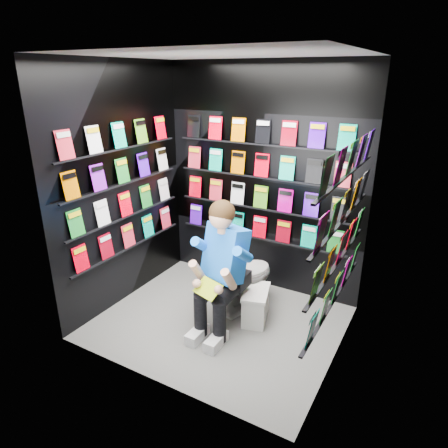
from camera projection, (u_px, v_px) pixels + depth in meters
The scene contains 14 objects.
floor at pixel (219, 322), 4.19m from camera, with size 2.40×2.40×0.00m, color slate.
ceiling at pixel (217, 54), 3.27m from camera, with size 2.40×2.40×0.00m, color white.
wall_back at pixel (262, 181), 4.55m from camera, with size 2.40×0.04×2.60m, color black.
wall_front at pixel (149, 241), 2.92m from camera, with size 2.40×0.04×2.60m, color black.
wall_left at pixel (122, 188), 4.29m from camera, with size 0.04×2.00×2.60m, color black.
wall_right at pixel (348, 227), 3.18m from camera, with size 0.04×2.00×2.60m, color black.
comics_back at pixel (261, 181), 4.52m from camera, with size 2.10×0.06×1.37m, color red, non-canonical shape.
comics_left at pixel (124, 188), 4.27m from camera, with size 0.06×1.70×1.37m, color red, non-canonical shape.
comics_right at pixel (344, 226), 3.19m from camera, with size 0.06×1.70×1.37m, color red, non-canonical shape.
toilet at pixel (243, 276), 4.37m from camera, with size 0.42×0.75×0.73m, color silver.
longbox at pixel (256, 306), 4.19m from camera, with size 0.23×0.42×0.31m, color white.
longbox_lid at pixel (256, 292), 4.13m from camera, with size 0.25×0.44×0.03m, color white.
reader at pixel (226, 253), 3.91m from camera, with size 0.56×0.82×1.51m, color blue, non-canonical shape.
held_comic at pixel (208, 289), 3.70m from camera, with size 0.27×0.01×0.19m, color green.
Camera 1 is at (1.80, -3.07, 2.45)m, focal length 32.00 mm.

